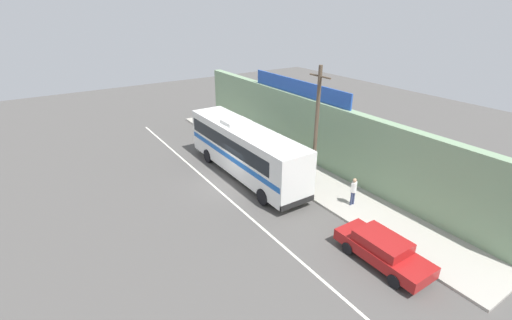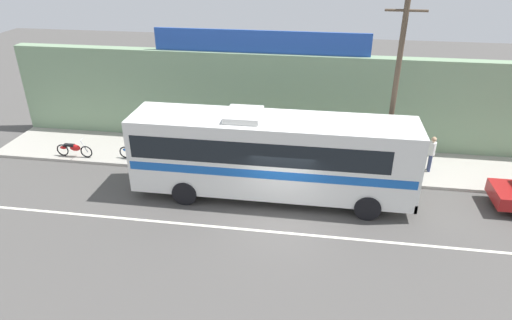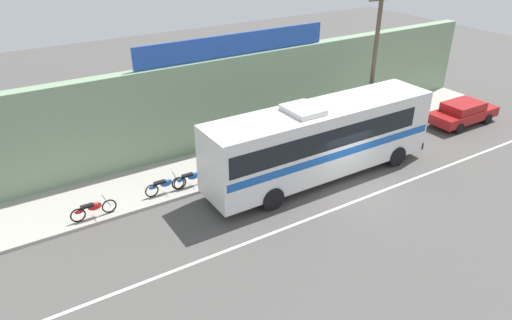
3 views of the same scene
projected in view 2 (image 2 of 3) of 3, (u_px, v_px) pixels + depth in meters
The scene contains 13 objects.
ground_plane at pixel (280, 220), 17.74m from camera, with size 70.00×70.00×0.00m, color #4F4C49.
sidewalk_slab at pixel (291, 160), 22.29m from camera, with size 30.00×3.60×0.14m, color #A8A399.
storefront_facade at pixel (296, 101), 23.13m from camera, with size 30.00×0.70×4.80m, color gray.
storefront_billboard at pixel (260, 42), 22.05m from camera, with size 10.73×0.12×1.10m, color #234CAD.
road_center_stripe at pixel (277, 232), 17.03m from camera, with size 30.00×0.14×0.01m, color silver.
intercity_bus at pixel (270, 153), 18.47m from camera, with size 11.58×2.60×3.78m.
utility_pole at pixel (395, 93), 18.51m from camera, with size 1.60×0.22×7.96m.
motorcycle_green at pixel (74, 149), 22.29m from camera, with size 1.88×0.56×0.94m.
motorcycle_purple at pixel (197, 156), 21.57m from camera, with size 1.88×0.56×0.94m.
motorcycle_red at pixel (162, 153), 21.84m from camera, with size 1.85×0.56×0.94m.
motorcycle_orange at pixel (137, 151), 22.06m from camera, with size 1.86×0.56×0.94m.
pedestrian_far_right at pixel (270, 139), 22.07m from camera, with size 0.30×0.48×1.62m.
pedestrian_near_shop at pixel (432, 151), 20.69m from camera, with size 0.30×0.48×1.73m.
Camera 2 is at (1.30, -14.72, 10.15)m, focal length 31.60 mm.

